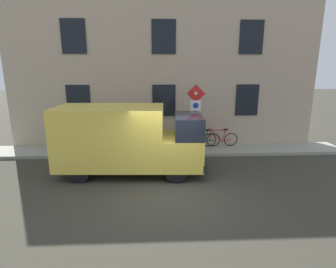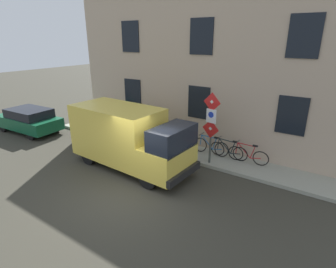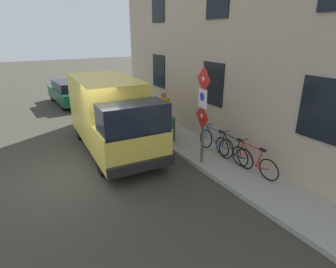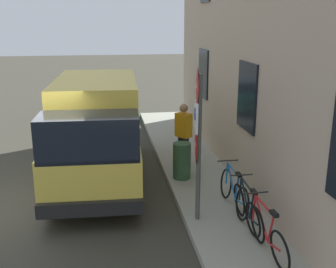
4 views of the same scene
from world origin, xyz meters
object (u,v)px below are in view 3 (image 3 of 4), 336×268
bicycle_black (233,151)px  bicycle_red (254,161)px  sign_post_stacked (203,106)px  bicycle_blue (215,142)px  delivery_van (111,114)px  parked_hatchback (71,92)px  pedestrian (164,111)px  litter_bin (170,129)px

bicycle_black → bicycle_red: bearing=-179.1°
sign_post_stacked → bicycle_blue: sign_post_stacked is taller
delivery_van → bicycle_red: delivery_van is taller
delivery_van → bicycle_black: bearing=43.3°
bicycle_red → bicycle_black: bearing=-2.9°
bicycle_black → bicycle_blue: same height
bicycle_red → bicycle_black: same height
parked_hatchback → bicycle_blue: (2.65, -10.13, -0.22)m
bicycle_blue → pedestrian: (-0.57, 2.55, 0.56)m
sign_post_stacked → pedestrian: (0.33, 2.91, -0.91)m
sign_post_stacked → delivery_van: 3.41m
sign_post_stacked → litter_bin: size_ratio=3.21×
delivery_van → bicycle_red: size_ratio=3.16×
bicycle_blue → pedestrian: 2.67m
delivery_van → litter_bin: size_ratio=6.02×
delivery_van → parked_hatchback: 7.76m
parked_hatchback → bicycle_black: bearing=-169.8°
pedestrian → litter_bin: (-0.18, -0.74, -0.48)m
parked_hatchback → bicycle_blue: 10.47m
sign_post_stacked → bicycle_red: sign_post_stacked is taller
bicycle_blue → litter_bin: litter_bin is taller
parked_hatchback → litter_bin: bearing=-170.5°
litter_bin → bicycle_blue: bearing=-67.4°
bicycle_blue → bicycle_red: bearing=179.2°
bicycle_black → bicycle_blue: 0.86m
pedestrian → litter_bin: bearing=-138.1°
sign_post_stacked → bicycle_red: bearing=-56.4°
bicycle_black → litter_bin: 2.77m
sign_post_stacked → litter_bin: sign_post_stacked is taller
sign_post_stacked → bicycle_blue: size_ratio=1.69×
parked_hatchback → bicycle_black: 11.31m
bicycle_black → bicycle_blue: (-0.00, 0.86, 0.00)m
bicycle_blue → delivery_van: bearing=48.7°
delivery_van → bicycle_red: 5.04m
sign_post_stacked → parked_hatchback: sign_post_stacked is taller
sign_post_stacked → bicycle_red: (0.90, -1.35, -1.47)m
bicycle_red → litter_bin: litter_bin is taller
bicycle_red → pedestrian: bearing=4.8°
bicycle_red → pedestrian: 4.34m
sign_post_stacked → bicycle_black: size_ratio=1.69×
delivery_van → litter_bin: (2.05, -0.59, -0.74)m
parked_hatchback → litter_bin: 8.54m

